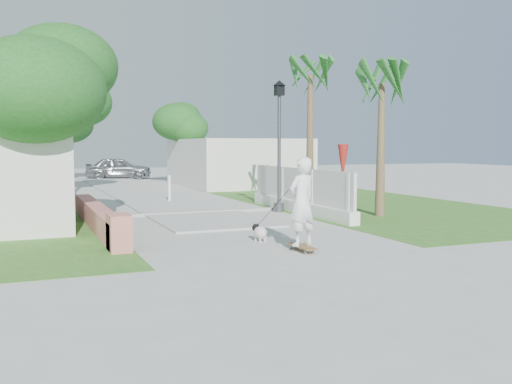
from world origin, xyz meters
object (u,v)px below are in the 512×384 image
street_lamp (279,140)px  parked_car (119,168)px  bollard (169,188)px  skateboarder (296,204)px  patio_umbrella (343,163)px  dog (260,232)px

street_lamp → parked_car: size_ratio=1.03×
bollard → parked_car: size_ratio=0.25×
skateboarder → parked_car: 27.98m
patio_umbrella → skateboarder: bearing=-128.9°
street_lamp → skateboarder: size_ratio=2.06×
street_lamp → patio_umbrella: 2.27m
patio_umbrella → skateboarder: (-4.53, -5.62, -0.67)m
skateboarder → bollard: bearing=-108.7°
bollard → patio_umbrella: bearing=-50.1°
bollard → dog: size_ratio=1.77×
street_lamp → patio_umbrella: size_ratio=1.93×
patio_umbrella → parked_car: 22.72m
parked_car → dog: bearing=-169.4°
parked_car → street_lamp: bearing=-162.0°
skateboarder → street_lamp: bearing=-130.7°
patio_umbrella → parked_car: patio_umbrella is taller
dog → parked_car: bearing=81.0°
bollard → street_lamp: bearing=-59.0°
bollard → skateboarder: skateboarder is taller
bollard → parked_car: (0.65, 16.85, 0.15)m
bollard → patio_umbrella: (4.60, -5.50, 1.10)m
street_lamp → bollard: street_lamp is taller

